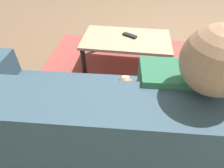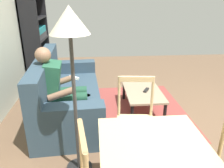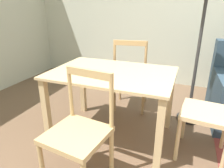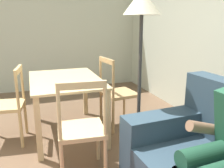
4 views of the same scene
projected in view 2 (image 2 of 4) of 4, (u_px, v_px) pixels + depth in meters
ground_plane at (200, 140)px, 2.96m from camera, size 8.88×8.88×0.00m
couch at (65, 95)px, 3.53m from camera, size 2.16×1.03×0.94m
person_lounging at (61, 87)px, 3.14m from camera, size 0.61×0.87×1.17m
coffee_table at (143, 93)px, 3.63m from camera, size 0.99×0.57×0.36m
tv_remote at (146, 90)px, 3.58m from camera, size 0.17×0.13×0.02m
bookshelf at (37, 46)px, 4.87m from camera, size 0.90×0.36×1.82m
dining_chair_facing_couch at (136, 123)px, 2.50m from camera, size 0.46×0.46×0.96m
area_rug at (142, 110)px, 3.75m from camera, size 2.03×1.44×0.01m
floor_lamp at (70, 38)px, 1.95m from camera, size 0.36×0.36×1.72m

